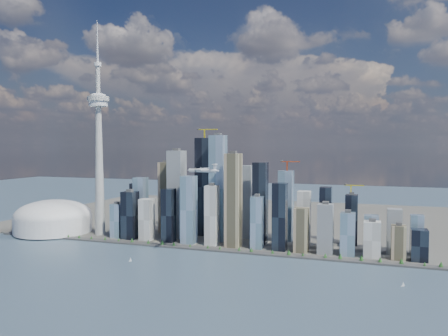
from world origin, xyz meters
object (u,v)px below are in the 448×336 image
(airplane, at_px, (203,170))
(sailboat_west, at_px, (130,260))
(needle_tower, at_px, (99,145))
(sailboat_east, at_px, (403,285))
(dome_stadium, at_px, (53,218))

(airplane, height_order, sailboat_west, airplane)
(needle_tower, relative_size, airplane, 7.77)
(needle_tower, xyz_separation_m, sailboat_east, (721.76, -192.59, -232.98))
(airplane, bearing_deg, needle_tower, 160.58)
(airplane, relative_size, sailboat_east, 7.96)
(sailboat_west, bearing_deg, sailboat_east, -21.11)
(sailboat_west, height_order, sailboat_east, sailboat_west)
(dome_stadium, distance_m, sailboat_west, 396.96)
(needle_tower, relative_size, sailboat_west, 60.10)
(needle_tower, distance_m, airplane, 378.79)
(needle_tower, bearing_deg, sailboat_east, -14.94)
(dome_stadium, distance_m, airplane, 525.18)
(dome_stadium, relative_size, sailboat_east, 22.47)
(airplane, height_order, sailboat_east, airplane)
(dome_stadium, xyz_separation_m, sailboat_east, (861.76, -182.59, -36.58))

